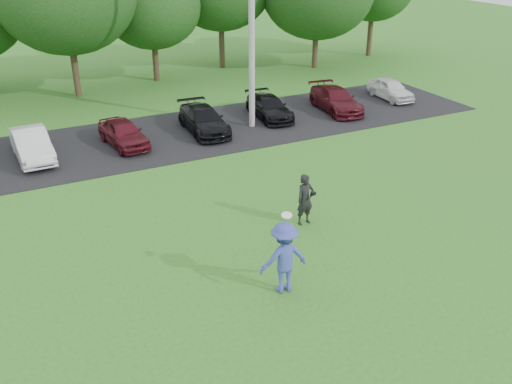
# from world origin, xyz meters

# --- Properties ---
(ground) EXTENTS (100.00, 100.00, 0.00)m
(ground) POSITION_xyz_m (0.00, 0.00, 0.00)
(ground) COLOR #2E7220
(ground) RESTS_ON ground
(parking_lot) EXTENTS (32.00, 6.50, 0.03)m
(parking_lot) POSITION_xyz_m (0.00, 13.00, 0.01)
(parking_lot) COLOR black
(parking_lot) RESTS_ON ground
(utility_pole) EXTENTS (0.28, 0.28, 10.28)m
(utility_pole) POSITION_xyz_m (4.34, 12.54, 5.14)
(utility_pole) COLOR #A6A6A1
(utility_pole) RESTS_ON ground
(frisbee_player) EXTENTS (1.34, 0.83, 2.33)m
(frisbee_player) POSITION_xyz_m (-0.85, 0.22, 1.00)
(frisbee_player) COLOR #3B48A8
(frisbee_player) RESTS_ON ground
(camera_bystander) EXTENTS (0.65, 0.46, 1.70)m
(camera_bystander) POSITION_xyz_m (1.57, 3.14, 0.85)
(camera_bystander) COLOR black
(camera_bystander) RESTS_ON ground
(parked_cars) EXTENTS (28.15, 4.46, 1.23)m
(parked_cars) POSITION_xyz_m (-0.35, 12.93, 0.60)
(parked_cars) COLOR #5C5D64
(parked_cars) RESTS_ON parking_lot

